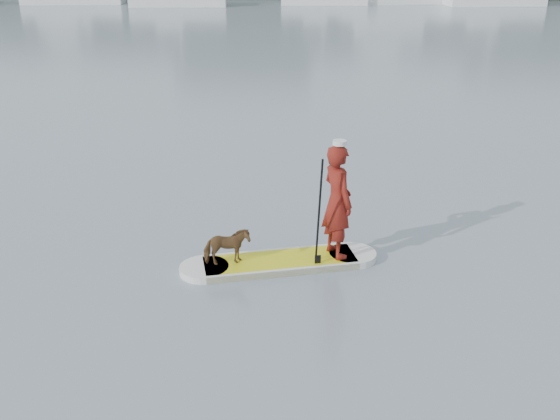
{
  "coord_description": "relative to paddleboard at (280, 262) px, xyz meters",
  "views": [
    {
      "loc": [
        -2.15,
        -12.26,
        4.9
      ],
      "look_at": [
        -2.71,
        -3.15,
        1.0
      ],
      "focal_mm": 40.0,
      "sensor_mm": 36.0,
      "label": 1
    }
  ],
  "objects": [
    {
      "name": "ground",
      "position": [
        2.71,
        3.15,
        -0.06
      ],
      "size": [
        140.0,
        140.0,
        0.0
      ],
      "primitive_type": "plane",
      "color": "slate",
      "rests_on": "ground"
    },
    {
      "name": "paddleboard",
      "position": [
        0.0,
        0.0,
        0.0
      ],
      "size": [
        3.22,
        1.44,
        0.12
      ],
      "rotation": [
        0.0,
        0.0,
        0.26
      ],
      "color": "yellow",
      "rests_on": "ground"
    },
    {
      "name": "paddler",
      "position": [
        0.91,
        0.24,
        1.01
      ],
      "size": [
        0.73,
        0.83,
        1.91
      ],
      "primitive_type": "imported",
      "rotation": [
        0.0,
        0.0,
        2.07
      ],
      "color": "maroon",
      "rests_on": "paddleboard"
    },
    {
      "name": "white_cap",
      "position": [
        0.91,
        0.24,
        2.0
      ],
      "size": [
        0.22,
        0.22,
        0.07
      ],
      "primitive_type": "cylinder",
      "color": "silver",
      "rests_on": "paddler"
    },
    {
      "name": "dog",
      "position": [
        -0.84,
        -0.22,
        0.37
      ],
      "size": [
        0.8,
        0.53,
        0.62
      ],
      "primitive_type": "imported",
      "rotation": [
        0.0,
        0.0,
        1.87
      ],
      "color": "#52341C",
      "rests_on": "paddleboard"
    },
    {
      "name": "paddle",
      "position": [
        0.62,
        -0.1,
        0.74
      ],
      "size": [
        0.11,
        0.3,
        2.0
      ],
      "rotation": [
        0.0,
        0.0,
        0.26
      ],
      "color": "black",
      "rests_on": "ground"
    }
  ]
}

